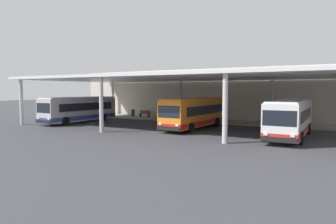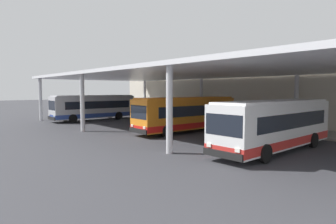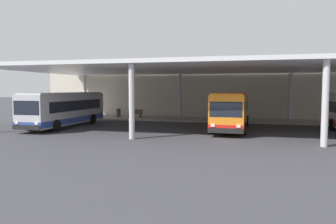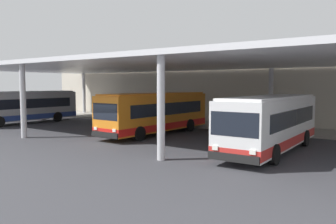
{
  "view_description": "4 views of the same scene",
  "coord_description": "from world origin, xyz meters",
  "px_view_note": "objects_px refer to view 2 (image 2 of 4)",
  "views": [
    {
      "loc": [
        14.12,
        -24.4,
        4.01
      ],
      "look_at": [
        -2.75,
        4.22,
        1.64
      ],
      "focal_mm": 32.82,
      "sensor_mm": 36.0,
      "label": 1
    },
    {
      "loc": [
        19.25,
        -13.75,
        3.82
      ],
      "look_at": [
        -3.24,
        5.4,
        1.57
      ],
      "focal_mm": 30.92,
      "sensor_mm": 36.0,
      "label": 2
    },
    {
      "loc": [
        1.6,
        -23.19,
        3.49
      ],
      "look_at": [
        -5.15,
        3.83,
        1.47
      ],
      "focal_mm": 33.87,
      "sensor_mm": 36.0,
      "label": 3
    },
    {
      "loc": [
        16.48,
        -16.13,
        3.81
      ],
      "look_at": [
        1.26,
        4.88,
        1.73
      ],
      "focal_mm": 36.56,
      "sensor_mm": 36.0,
      "label": 4
    }
  ],
  "objects_px": {
    "bus_nearest_bay": "(94,107)",
    "trash_bin": "(157,112)",
    "bus_middle_bay": "(275,125)",
    "bus_second_bay": "(186,114)",
    "bench_waiting": "(166,113)"
  },
  "relations": [
    {
      "from": "bus_nearest_bay",
      "to": "bus_middle_bay",
      "type": "xyz_separation_m",
      "value": [
        24.58,
        0.21,
        0.0
      ]
    },
    {
      "from": "bus_nearest_bay",
      "to": "trash_bin",
      "type": "relative_size",
      "value": 10.78
    },
    {
      "from": "bus_nearest_bay",
      "to": "bus_middle_bay",
      "type": "relative_size",
      "value": 1.0
    },
    {
      "from": "bus_second_bay",
      "to": "bench_waiting",
      "type": "relative_size",
      "value": 5.89
    },
    {
      "from": "bus_second_bay",
      "to": "bus_middle_bay",
      "type": "height_order",
      "value": "same"
    },
    {
      "from": "bus_middle_bay",
      "to": "trash_bin",
      "type": "xyz_separation_m",
      "value": [
        -23.1,
        8.75,
        -0.98
      ]
    },
    {
      "from": "bus_second_bay",
      "to": "bus_middle_bay",
      "type": "bearing_deg",
      "value": -9.38
    },
    {
      "from": "bus_middle_bay",
      "to": "trash_bin",
      "type": "height_order",
      "value": "bus_middle_bay"
    },
    {
      "from": "bus_middle_bay",
      "to": "bench_waiting",
      "type": "distance_m",
      "value": 22.83
    },
    {
      "from": "bus_nearest_bay",
      "to": "bench_waiting",
      "type": "height_order",
      "value": "bus_nearest_bay"
    },
    {
      "from": "bench_waiting",
      "to": "trash_bin",
      "type": "distance_m",
      "value": 2.06
    },
    {
      "from": "bus_nearest_bay",
      "to": "bench_waiting",
      "type": "xyz_separation_m",
      "value": [
        3.55,
        9.03,
        -0.99
      ]
    },
    {
      "from": "bus_nearest_bay",
      "to": "bus_middle_bay",
      "type": "distance_m",
      "value": 24.58
    },
    {
      "from": "bus_second_bay",
      "to": "bus_nearest_bay",
      "type": "bearing_deg",
      "value": -173.17
    },
    {
      "from": "bench_waiting",
      "to": "trash_bin",
      "type": "xyz_separation_m",
      "value": [
        -2.06,
        -0.07,
        0.01
      ]
    }
  ]
}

